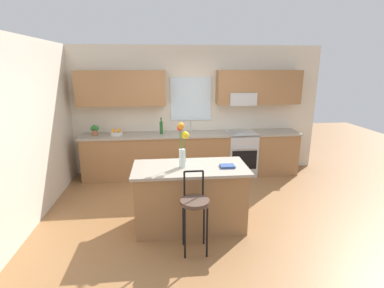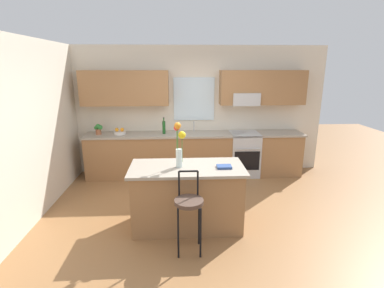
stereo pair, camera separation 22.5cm
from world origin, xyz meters
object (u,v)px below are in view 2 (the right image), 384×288
at_px(cookbook, 224,167).
at_px(fruit_bowl_oranges, 120,132).
at_px(bottle_olive_oil, 164,127).
at_px(potted_plant_small, 98,129).
at_px(oven_range, 244,154).
at_px(bar_stool_near, 189,205).
at_px(kitchen_island, 187,196).
at_px(flower_vase, 179,144).

bearing_deg(cookbook, fruit_bowl_oranges, 130.60).
bearing_deg(bottle_olive_oil, cookbook, -66.75).
distance_m(fruit_bowl_oranges, potted_plant_small, 0.43).
relative_size(oven_range, cookbook, 4.60).
relative_size(cookbook, potted_plant_small, 0.91).
bearing_deg(bar_stool_near, kitchen_island, 90.00).
xyz_separation_m(bottle_olive_oil, potted_plant_small, (-1.34, -0.00, -0.02)).
distance_m(flower_vase, fruit_bowl_oranges, 2.42).
bearing_deg(oven_range, flower_vase, -124.27).
height_order(flower_vase, bottle_olive_oil, flower_vase).
bearing_deg(bar_stool_near, potted_plant_small, 123.19).
height_order(bar_stool_near, cookbook, bar_stool_near).
height_order(kitchen_island, fruit_bowl_oranges, fruit_bowl_oranges).
relative_size(oven_range, bar_stool_near, 0.88).
bearing_deg(flower_vase, oven_range, 55.73).
distance_m(cookbook, fruit_bowl_oranges, 2.82).
height_order(bottle_olive_oil, potted_plant_small, bottle_olive_oil).
xyz_separation_m(fruit_bowl_oranges, bottle_olive_oil, (0.91, 0.00, 0.10)).
bearing_deg(potted_plant_small, kitchen_island, -49.76).
bearing_deg(bar_stool_near, fruit_bowl_oranges, 116.31).
distance_m(bar_stool_near, cookbook, 0.80).
bearing_deg(kitchen_island, oven_range, 57.63).
xyz_separation_m(flower_vase, potted_plant_small, (-1.64, 2.07, -0.21)).
bearing_deg(flower_vase, fruit_bowl_oranges, 120.33).
relative_size(oven_range, flower_vase, 1.44).
distance_m(oven_range, bottle_olive_oil, 1.80).
relative_size(fruit_bowl_oranges, bottle_olive_oil, 0.70).
bearing_deg(cookbook, potted_plant_small, 136.57).
bearing_deg(fruit_bowl_oranges, kitchen_island, -57.40).
bearing_deg(potted_plant_small, cookbook, -43.43).
bearing_deg(cookbook, bottle_olive_oil, 113.25).
height_order(kitchen_island, bar_stool_near, bar_stool_near).
relative_size(bar_stool_near, flower_vase, 1.63).
distance_m(bar_stool_near, flower_vase, 0.87).
bearing_deg(flower_vase, potted_plant_small, 128.32).
relative_size(kitchen_island, bottle_olive_oil, 4.71).
height_order(kitchen_island, flower_vase, flower_vase).
relative_size(flower_vase, fruit_bowl_oranges, 2.67).
xyz_separation_m(kitchen_island, cookbook, (0.51, -0.08, 0.47)).
xyz_separation_m(bar_stool_near, flower_vase, (-0.11, 0.59, 0.62)).
bearing_deg(fruit_bowl_oranges, bottle_olive_oil, 0.00).
xyz_separation_m(oven_range, potted_plant_small, (-3.04, 0.02, 0.58)).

